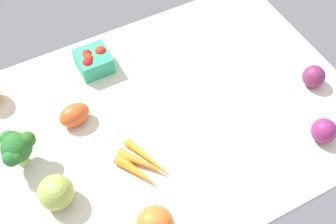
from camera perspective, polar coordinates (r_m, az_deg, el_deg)
name	(u,v)px	position (r cm, az deg, el deg)	size (l,w,h in cm)	color
tablecloth	(168,118)	(121.02, 0.00, -0.82)	(104.00, 76.00, 2.00)	beige
red_onion_near_basket	(324,131)	(120.61, 19.65, -2.30)	(6.63, 6.63, 6.63)	#80245D
heirloom_tomato_green	(56,192)	(107.29, -14.39, -10.12)	(8.59, 8.59, 8.59)	#99AE4C
roma_tomato	(74,115)	(119.47, -12.10, -0.37)	(8.53, 5.97, 5.97)	#D25323
berry_basket	(93,60)	(130.36, -9.72, 6.66)	(9.48, 9.48, 7.03)	#32A577
heirloom_tomato_orange	(155,224)	(100.97, -1.70, -14.44)	(8.70, 8.70, 8.70)	orange
broccoli_head	(16,148)	(112.71, -19.17, -4.41)	(9.11, 9.65, 10.84)	#A0C775
red_onion_center	(314,76)	(131.45, 18.47, 4.44)	(6.45, 6.45, 6.45)	#70264D
carrot_bunch	(142,165)	(110.82, -3.38, -6.91)	(12.26, 15.96, 2.96)	orange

